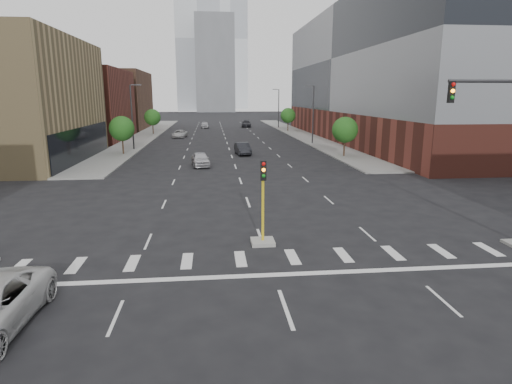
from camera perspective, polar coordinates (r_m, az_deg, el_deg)
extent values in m
plane|color=black|center=(14.38, 5.42, -18.94)|extent=(400.00, 400.00, 0.00)
cube|color=gray|center=(87.20, -14.27, 7.42)|extent=(5.00, 92.00, 0.15)
cube|color=gray|center=(88.07, 5.60, 7.79)|extent=(5.00, 92.00, 0.15)
cube|color=brown|center=(81.89, -24.14, 10.56)|extent=(20.00, 22.00, 12.00)
cube|color=brown|center=(106.94, -19.87, 11.42)|extent=(20.00, 24.00, 13.00)
cube|color=brown|center=(78.95, 18.20, 8.43)|extent=(24.00, 70.00, 5.00)
cube|color=slate|center=(79.02, 18.77, 16.40)|extent=(24.00, 70.00, 17.00)
cube|color=#B2B7BC|center=(233.66, -7.69, 19.35)|extent=(22.00, 22.00, 70.00)
cube|color=#B2B7BC|center=(274.20, -3.50, 19.49)|extent=(20.00, 20.00, 80.00)
cube|color=slate|center=(212.49, -5.49, 16.56)|extent=(18.00, 18.00, 44.00)
cube|color=#999993|center=(22.40, 0.90, -6.66)|extent=(1.20, 1.20, 0.20)
cylinder|color=gold|center=(21.90, 0.92, -2.46)|extent=(0.14, 0.14, 3.20)
cube|color=black|center=(21.27, 0.99, 2.88)|extent=(0.28, 0.18, 1.00)
sphere|color=red|center=(21.11, 1.03, 3.77)|extent=(0.18, 0.18, 0.18)
sphere|color=orange|center=(21.16, 1.03, 2.97)|extent=(0.18, 0.18, 0.18)
sphere|color=#0C7F19|center=(21.21, 1.02, 2.17)|extent=(0.18, 0.18, 0.18)
cylinder|color=#2D2D30|center=(23.73, 29.63, 12.72)|extent=(5.00, 0.16, 0.16)
cube|color=black|center=(22.49, 24.60, 12.02)|extent=(0.28, 0.18, 1.00)
sphere|color=red|center=(22.39, 24.84, 12.90)|extent=(0.18, 0.18, 0.18)
sphere|color=orange|center=(22.39, 24.77, 12.14)|extent=(0.18, 0.18, 0.18)
sphere|color=#0C7F19|center=(22.39, 24.70, 11.37)|extent=(0.18, 0.18, 0.18)
cylinder|color=#2D2D30|center=(68.94, 7.62, 10.08)|extent=(0.20, 0.20, 9.00)
cube|color=#2D2D30|center=(68.71, 7.06, 13.84)|extent=(1.40, 0.22, 0.15)
cylinder|color=#2D2D30|center=(103.28, 3.03, 11.01)|extent=(0.20, 0.20, 9.00)
cube|color=#2D2D30|center=(103.12, 2.61, 13.51)|extent=(1.40, 0.22, 0.15)
cylinder|color=#2D2D30|center=(63.01, -16.19, 9.46)|extent=(0.20, 0.20, 9.00)
cube|color=#2D2D30|center=(62.82, -15.71, 13.59)|extent=(1.40, 0.22, 0.15)
cylinder|color=#382619|center=(58.48, -17.31, 5.75)|extent=(0.20, 0.20, 1.75)
sphere|color=#134918|center=(58.27, -17.46, 8.07)|extent=(3.20, 3.20, 3.20)
cylinder|color=#382619|center=(87.97, -13.57, 8.12)|extent=(0.20, 0.20, 1.75)
sphere|color=#134918|center=(87.83, -13.65, 9.66)|extent=(3.20, 3.20, 3.20)
cylinder|color=#382619|center=(54.94, 11.67, 5.65)|extent=(0.20, 0.20, 1.75)
sphere|color=#134918|center=(54.70, 11.78, 8.12)|extent=(3.20, 3.20, 3.20)
cylinder|color=#382619|center=(93.68, 4.27, 8.69)|extent=(0.20, 0.20, 1.75)
sphere|color=#134918|center=(93.55, 4.30, 10.15)|extent=(3.20, 3.20, 3.20)
imported|color=#BBBABF|center=(47.18, -7.42, 4.36)|extent=(2.35, 4.70, 1.54)
imported|color=black|center=(56.16, -1.80, 5.80)|extent=(2.08, 4.84, 1.55)
imported|color=beige|center=(80.75, -10.12, 7.65)|extent=(2.79, 5.12, 1.36)
imported|color=black|center=(106.18, -1.30, 9.08)|extent=(2.78, 5.83, 1.64)
imported|color=#B3B3B8|center=(103.57, -6.85, 8.87)|extent=(1.90, 4.49, 1.51)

